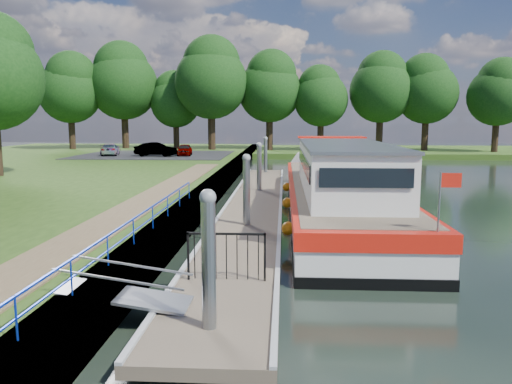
# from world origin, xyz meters

# --- Properties ---
(ground) EXTENTS (160.00, 160.00, 0.00)m
(ground) POSITION_xyz_m (0.00, 0.00, 0.00)
(ground) COLOR black
(ground) RESTS_ON ground
(bank_edge) EXTENTS (1.10, 90.00, 0.78)m
(bank_edge) POSITION_xyz_m (-2.55, 15.00, 0.39)
(bank_edge) COLOR #473D2D
(bank_edge) RESTS_ON ground
(far_bank) EXTENTS (60.00, 18.00, 0.60)m
(far_bank) POSITION_xyz_m (12.00, 52.00, 0.30)
(far_bank) COLOR #274413
(far_bank) RESTS_ON ground
(footpath) EXTENTS (1.60, 40.00, 0.05)m
(footpath) POSITION_xyz_m (-4.40, 8.00, 0.80)
(footpath) COLOR brown
(footpath) RESTS_ON riverbank
(carpark) EXTENTS (14.00, 12.00, 0.06)m
(carpark) POSITION_xyz_m (-11.00, 38.00, 0.81)
(carpark) COLOR black
(carpark) RESTS_ON riverbank
(blue_fence) EXTENTS (0.04, 18.04, 0.72)m
(blue_fence) POSITION_xyz_m (-2.75, 3.00, 1.31)
(blue_fence) COLOR #0C2DBF
(blue_fence) RESTS_ON riverbank
(pontoon) EXTENTS (2.50, 30.00, 0.56)m
(pontoon) POSITION_xyz_m (0.00, 13.00, 0.18)
(pontoon) COLOR brown
(pontoon) RESTS_ON ground
(mooring_piles) EXTENTS (0.30, 27.30, 3.55)m
(mooring_piles) POSITION_xyz_m (0.00, 13.00, 1.28)
(mooring_piles) COLOR gray
(mooring_piles) RESTS_ON ground
(gangway) EXTENTS (2.58, 1.00, 0.92)m
(gangway) POSITION_xyz_m (-1.85, 0.50, 0.63)
(gangway) COLOR #A5A8AD
(gangway) RESTS_ON ground
(gate_panel) EXTENTS (1.85, 0.05, 1.15)m
(gate_panel) POSITION_xyz_m (-0.00, 2.20, 1.15)
(gate_panel) COLOR black
(gate_panel) RESTS_ON ground
(barge) EXTENTS (4.36, 21.15, 4.78)m
(barge) POSITION_xyz_m (3.60, 13.22, 1.09)
(barge) COLOR black
(barge) RESTS_ON ground
(horizon_trees) EXTENTS (54.38, 10.03, 12.87)m
(horizon_trees) POSITION_xyz_m (-1.61, 48.68, 7.95)
(horizon_trees) COLOR #332316
(horizon_trees) RESTS_ON ground
(car_a) EXTENTS (1.63, 3.28, 1.07)m
(car_a) POSITION_xyz_m (-7.91, 36.85, 1.37)
(car_a) COLOR #999999
(car_a) RESTS_ON carpark
(car_b) EXTENTS (3.88, 1.70, 1.24)m
(car_b) POSITION_xyz_m (-10.32, 35.73, 1.46)
(car_b) COLOR #999999
(car_b) RESTS_ON carpark
(car_c) EXTENTS (2.27, 3.96, 1.08)m
(car_c) POSITION_xyz_m (-14.93, 36.83, 1.37)
(car_c) COLOR #999999
(car_c) RESTS_ON carpark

